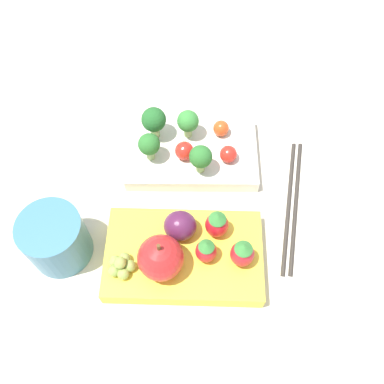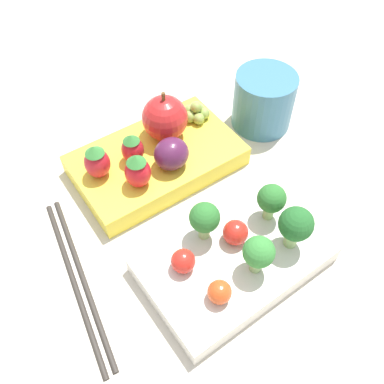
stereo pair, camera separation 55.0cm
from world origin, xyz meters
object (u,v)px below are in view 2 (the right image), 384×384
cherry_tomato_2 (219,292)px  strawberry_2 (97,161)px  strawberry_0 (138,171)px  bento_box_savoury (234,259)px  broccoli_floret_1 (259,253)px  strawberry_1 (132,148)px  broccoli_floret_2 (205,218)px  cherry_tomato_0 (183,261)px  drinking_cup (264,101)px  plum (171,154)px  apple (165,118)px  grape_cluster (196,113)px  broccoli_floret_3 (271,199)px  bento_box_fruit (157,160)px  chopsticks_pair (76,275)px  cherry_tomato_1 (236,232)px  broccoli_floret_0 (296,225)px

cherry_tomato_2 → strawberry_2: (0.02, -0.20, 0.01)m
strawberry_0 → bento_box_savoury: bearing=103.1°
broccoli_floret_1 → strawberry_1: size_ratio=1.18×
broccoli_floret_2 → cherry_tomato_2: size_ratio=2.07×
cherry_tomato_0 → drinking_cup: 0.26m
bento_box_savoury → plum: (-0.01, -0.13, 0.03)m
plum → drinking_cup: size_ratio=0.53×
broccoli_floret_1 → apple: 0.21m
grape_cluster → broccoli_floret_1: bearing=68.9°
strawberry_2 → grape_cluster: bearing=-175.7°
broccoli_floret_1 → broccoli_floret_2: 0.06m
broccoli_floret_3 → cherry_tomato_0: (0.11, -0.00, -0.02)m
grape_cluster → drinking_cup: drinking_cup is taller
bento_box_fruit → drinking_cup: 0.16m
bento_box_fruit → cherry_tomato_2: size_ratio=8.69×
cherry_tomato_0 → strawberry_0: size_ratio=0.54×
bento_box_fruit → broccoli_floret_2: broccoli_floret_2 is taller
broccoli_floret_2 → cherry_tomato_0: size_ratio=1.97×
cherry_tomato_2 → grape_cluster: (-0.13, -0.21, 0.00)m
broccoli_floret_1 → chopsticks_pair: size_ratio=0.23×
cherry_tomato_1 → chopsticks_pair: size_ratio=0.13×
chopsticks_pair → bento_box_fruit: bearing=-153.0°
broccoli_floret_1 → strawberry_0: 0.16m
broccoli_floret_1 → cherry_tomato_1: bearing=-97.7°
bento_box_savoury → strawberry_2: strawberry_2 is taller
plum → broccoli_floret_3: bearing=110.3°
broccoli_floret_0 → drinking_cup: size_ratio=0.68×
plum → drinking_cup: 0.16m
strawberry_2 → drinking_cup: bearing=174.2°
broccoli_floret_3 → drinking_cup: 0.17m
apple → strawberry_2: size_ratio=1.45×
broccoli_floret_0 → broccoli_floret_2: size_ratio=1.11×
broccoli_floret_0 → apple: (0.02, -0.20, -0.00)m
broccoli_floret_0 → grape_cluster: bearing=-98.8°
broccoli_floret_3 → bento_box_fruit: bearing=-71.7°
broccoli_floret_1 → plum: size_ratio=1.14×
grape_cluster → chopsticks_pair: grape_cluster is taller
broccoli_floret_1 → strawberry_1: broccoli_floret_1 is taller
bento_box_fruit → apple: 0.05m
broccoli_floret_2 → bento_box_fruit: bearing=-100.0°
strawberry_0 → cherry_tomato_2: bearing=85.9°
drinking_cup → broccoli_floret_3: bearing=50.0°
broccoli_floret_3 → cherry_tomato_1: size_ratio=1.76×
broccoli_floret_2 → grape_cluster: (-0.10, -0.15, -0.02)m
bento_box_fruit → broccoli_floret_3: broccoli_floret_3 is taller
broccoli_floret_2 → drinking_cup: drinking_cup is taller
plum → chopsticks_pair: (0.15, 0.05, -0.04)m
broccoli_floret_0 → broccoli_floret_3: bearing=-97.3°
strawberry_2 → drinking_cup: size_ratio=0.57×
broccoli_floret_0 → cherry_tomato_2: (0.10, 0.00, -0.02)m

